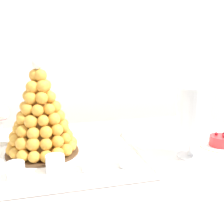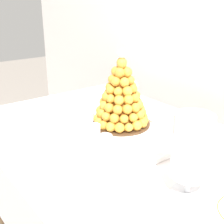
% 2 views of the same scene
% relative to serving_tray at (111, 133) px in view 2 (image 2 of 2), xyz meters
% --- Properties ---
extents(buffet_table, '(1.58, 0.98, 0.79)m').
position_rel_serving_tray_xyz_m(buffet_table, '(0.11, 0.00, -0.10)').
color(buffet_table, brown).
rests_on(buffet_table, ground_plane).
extents(serving_tray, '(0.64, 0.44, 0.02)m').
position_rel_serving_tray_xyz_m(serving_tray, '(0.00, 0.00, 0.00)').
color(serving_tray, white).
rests_on(serving_tray, buffet_table).
extents(croquembouche, '(0.28, 0.28, 0.36)m').
position_rel_serving_tray_xyz_m(croquembouche, '(-0.04, 0.09, 0.14)').
color(croquembouche, '#4C331E').
rests_on(croquembouche, serving_tray).
extents(dessert_cup_left, '(0.06, 0.06, 0.05)m').
position_rel_serving_tray_xyz_m(dessert_cup_left, '(-0.24, -0.11, 0.03)').
color(dessert_cup_left, silver).
rests_on(dessert_cup_left, serving_tray).
extents(dessert_cup_mid_left, '(0.06, 0.06, 0.05)m').
position_rel_serving_tray_xyz_m(dessert_cup_mid_left, '(-0.12, -0.10, 0.03)').
color(dessert_cup_mid_left, silver).
rests_on(dessert_cup_mid_left, serving_tray).
extents(dessert_cup_centre, '(0.06, 0.06, 0.06)m').
position_rel_serving_tray_xyz_m(dessert_cup_centre, '(-0.00, -0.09, 0.03)').
color(dessert_cup_centre, silver).
rests_on(dessert_cup_centre, serving_tray).
extents(dessert_cup_mid_right, '(0.06, 0.06, 0.06)m').
position_rel_serving_tray_xyz_m(dessert_cup_mid_right, '(0.11, -0.11, 0.03)').
color(dessert_cup_mid_right, silver).
rests_on(dessert_cup_mid_right, serving_tray).
extents(dessert_cup_right, '(0.06, 0.06, 0.05)m').
position_rel_serving_tray_xyz_m(dessert_cup_right, '(0.24, -0.11, 0.02)').
color(dessert_cup_right, silver).
rests_on(dessert_cup_right, serving_tray).
extents(creme_brulee_ramekin, '(0.09, 0.09, 0.02)m').
position_rel_serving_tray_xyz_m(creme_brulee_ramekin, '(-0.23, 0.01, 0.02)').
color(creme_brulee_ramekin, white).
rests_on(creme_brulee_ramekin, serving_tray).
extents(macaron_goblet, '(0.12, 0.12, 0.26)m').
position_rel_serving_tray_xyz_m(macaron_goblet, '(0.50, -0.07, 0.15)').
color(macaron_goblet, white).
rests_on(macaron_goblet, buffet_table).
extents(wine_glass, '(0.07, 0.07, 0.16)m').
position_rel_serving_tray_xyz_m(wine_glass, '(-0.21, 0.30, 0.12)').
color(wine_glass, silver).
rests_on(wine_glass, buffet_table).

